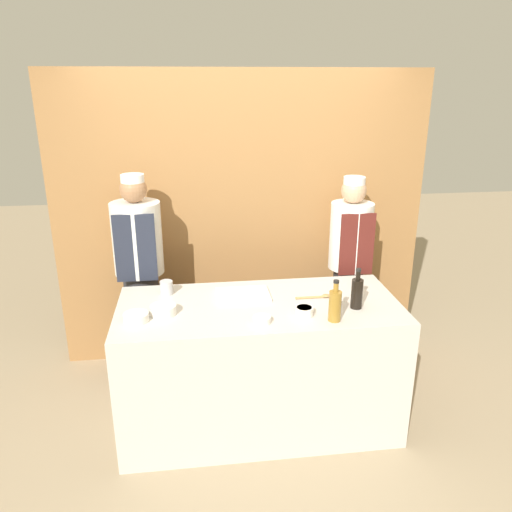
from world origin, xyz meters
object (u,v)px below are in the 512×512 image
Objects in this scene: sauce_bowl_purple at (262,319)px; bottle_vinegar at (335,305)px; cup_steel at (166,288)px; chef_right at (349,267)px; cutting_board at (243,295)px; wooden_spoon at (317,297)px; bottle_soy at (357,293)px; sauce_bowl_brown at (163,309)px; sauce_bowl_green at (136,317)px; sauce_bowl_yellow at (304,311)px; chef_left at (140,274)px.

sauce_bowl_purple is 0.42× the size of bottle_vinegar.
chef_right is at bearing 17.20° from cup_steel.
wooden_spoon is (0.50, -0.10, 0.00)m from cutting_board.
bottle_vinegar reaches higher than wooden_spoon.
cup_steel reaches higher than wooden_spoon.
sauce_bowl_purple is at bearing -168.26° from bottle_soy.
sauce_bowl_brown is 1.03m from wooden_spoon.
sauce_bowl_green is at bearing -157.12° from cutting_board.
sauce_bowl_purple is at bearing -18.37° from sauce_bowl_brown.
cup_steel is at bearing 152.95° from sauce_bowl_yellow.
cutting_board is at bearing 22.88° from sauce_bowl_green.
chef_right is (0.41, 0.99, -0.14)m from bottle_vinegar.
chef_left is 1.66m from chef_right.
wooden_spoon is at bearing 6.13° from sauce_bowl_brown.
bottle_vinegar is 0.25m from bottle_soy.
sauce_bowl_yellow is (0.28, 0.07, 0.01)m from sauce_bowl_purple.
sauce_bowl_green reaches higher than cutting_board.
cup_steel is (0.01, 0.31, 0.01)m from sauce_bowl_brown.
cup_steel is (-0.52, 0.10, 0.04)m from cutting_board.
cup_steel is 0.06× the size of chef_left.
chef_left is (-0.22, 0.45, -0.06)m from cup_steel.
sauce_bowl_brown reaches higher than sauce_bowl_yellow.
cup_steel reaches higher than cutting_board.
sauce_bowl_green is 0.09× the size of chef_left.
cup_steel is at bearing 88.25° from sauce_bowl_brown.
cutting_board is 0.51m from wooden_spoon.
chef_right reaches higher than sauce_bowl_brown.
cutting_board is 1.34× the size of bottle_soy.
chef_right reaches higher than bottle_soy.
bottle_vinegar is at bearing -86.41° from wooden_spoon.
sauce_bowl_purple is (0.76, -0.12, -0.01)m from sauce_bowl_green.
sauce_bowl_green is at bearing -86.60° from chef_left.
bottle_vinegar is (0.52, -0.44, 0.09)m from cutting_board.
wooden_spoon is (-0.02, 0.34, -0.09)m from bottle_vinegar.
sauce_bowl_brown is 0.61× the size of bottle_soy.
bottle_vinegar is at bearing -27.51° from cup_steel.
wooden_spoon is (0.15, 0.24, -0.02)m from sauce_bowl_yellow.
cutting_board is 0.68m from bottle_vinegar.
cutting_board is 0.22× the size of chef_right.
sauce_bowl_green is at bearing -170.84° from wooden_spoon.
sauce_bowl_green reaches higher than sauce_bowl_purple.
sauce_bowl_purple is at bearing -143.92° from wooden_spoon.
wooden_spoon is at bearing 93.59° from bottle_vinegar.
sauce_bowl_purple is at bearing 176.51° from bottle_vinegar.
bottle_vinegar is at bearing -112.38° from chef_right.
chef_left reaches higher than sauce_bowl_yellow.
chef_left reaches higher than wooden_spoon.
bottle_vinegar is at bearing -3.49° from sauce_bowl_purple.
cup_steel is 1.04m from wooden_spoon.
cup_steel is 0.06× the size of chef_right.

